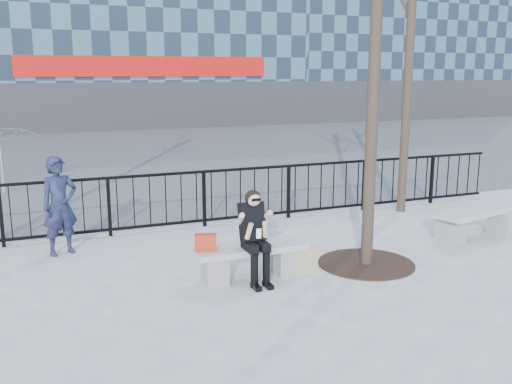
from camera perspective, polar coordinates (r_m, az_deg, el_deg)
name	(u,v)px	position (r m, az deg, el deg)	size (l,w,h in m)	color
ground	(251,278)	(8.42, -0.51, -8.61)	(120.00, 120.00, 0.00)	gray
street_surface	(109,150)	(22.72, -14.45, 4.14)	(60.00, 23.00, 0.01)	#474747
railing	(194,199)	(11.00, -6.21, -0.73)	(14.00, 0.06, 1.10)	black
tree_grate	(366,263)	(9.16, 10.95, -7.03)	(1.50, 1.50, 0.02)	black
bench_main	(251,259)	(8.32, -0.51, -6.67)	(1.65, 0.46, 0.49)	gray
bench_second	(478,220)	(11.07, 21.30, -2.62)	(1.80, 0.50, 0.53)	gray
seated_woman	(255,237)	(8.07, -0.10, -4.53)	(0.50, 0.64, 1.34)	black
handbag	(206,243)	(8.04, -5.07, -5.07)	(0.30, 0.14, 0.25)	#A92E14
shopping_bag	(304,261)	(8.59, 4.81, -6.85)	(0.41, 0.15, 0.39)	#CCB490
standing_man	(60,206)	(9.82, -19.04, -1.31)	(0.60, 0.39, 1.63)	black
vendor_umbrella	(2,160)	(15.17, -24.10, 2.98)	(1.88, 1.92, 1.72)	yellow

